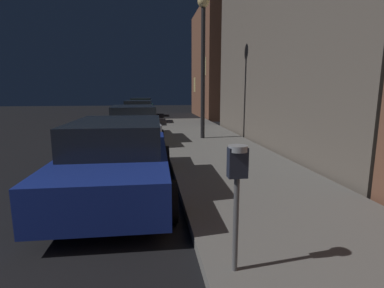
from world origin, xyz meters
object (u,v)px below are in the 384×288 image
(street_lamp, at_px, (203,46))
(car_silver, at_px, (134,124))
(parking_meter, at_px, (237,177))
(car_black, at_px, (139,113))
(car_blue, at_px, (118,157))
(car_green, at_px, (141,107))

(street_lamp, bearing_deg, car_silver, 175.89)
(parking_meter, height_order, car_black, parking_meter)
(car_black, bearing_deg, parking_meter, -84.51)
(car_blue, height_order, car_black, same)
(car_silver, relative_size, car_green, 1.01)
(parking_meter, bearing_deg, car_silver, 99.39)
(car_black, distance_m, street_lamp, 7.70)
(car_silver, bearing_deg, car_blue, -90.02)
(car_black, distance_m, car_green, 6.08)
(car_green, xyz_separation_m, street_lamp, (2.69, -12.65, 2.96))
(car_silver, bearing_deg, street_lamp, -4.11)
(car_blue, height_order, car_green, same)
(car_silver, height_order, street_lamp, street_lamp)
(car_black, xyz_separation_m, car_green, (-0.00, 6.08, 0.01))
(street_lamp, bearing_deg, parking_meter, -98.08)
(car_black, bearing_deg, street_lamp, -67.79)
(car_blue, relative_size, car_silver, 1.02)
(car_green, height_order, street_lamp, street_lamp)
(parking_meter, xyz_separation_m, car_green, (-1.46, 21.28, -0.44))
(car_silver, height_order, car_black, same)
(car_silver, distance_m, car_black, 6.38)
(car_silver, distance_m, car_green, 12.46)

